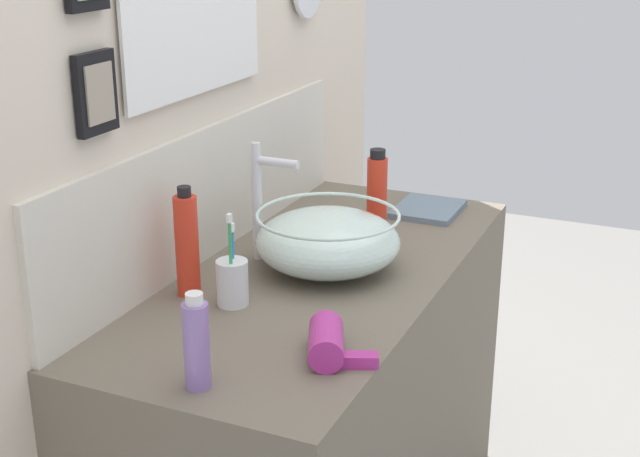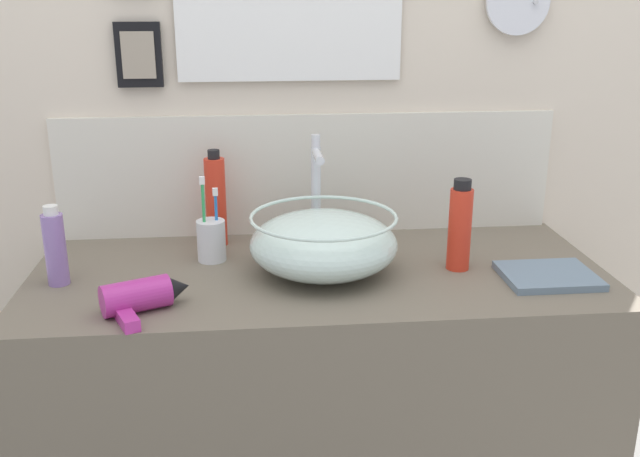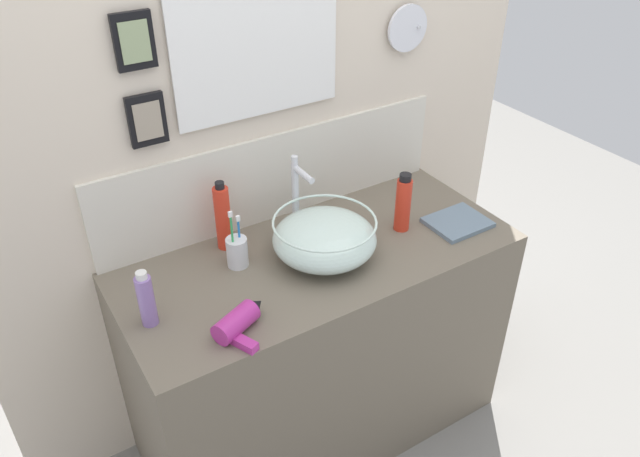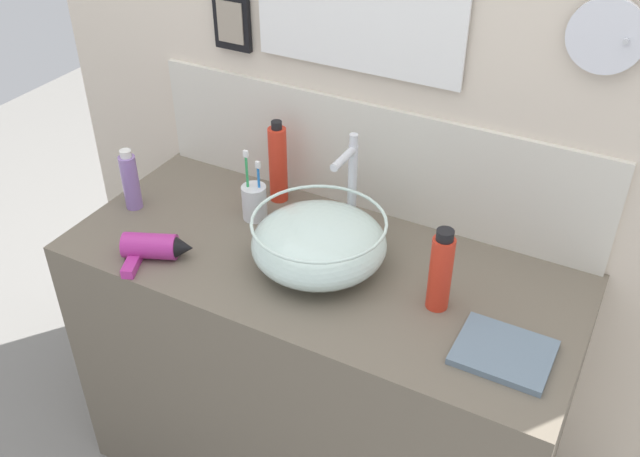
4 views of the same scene
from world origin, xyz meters
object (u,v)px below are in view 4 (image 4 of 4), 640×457
(toothbrush_cup, at_px, (254,201))
(shampoo_bottle, at_px, (441,271))
(faucet, at_px, (351,179))
(hair_drier, at_px, (155,248))
(soap_dispenser, at_px, (130,181))
(lotion_bottle, at_px, (278,164))
(glass_bowl_sink, at_px, (319,242))
(hand_towel, at_px, (504,352))

(toothbrush_cup, relative_size, shampoo_bottle, 0.97)
(faucet, xyz_separation_m, hair_drier, (-0.38, -0.33, -0.13))
(soap_dispenser, height_order, shampoo_bottle, shampoo_bottle)
(hair_drier, xyz_separation_m, lotion_bottle, (0.13, 0.38, 0.08))
(glass_bowl_sink, height_order, soap_dispenser, soap_dispenser)
(soap_dispenser, bearing_deg, hand_towel, -4.26)
(soap_dispenser, bearing_deg, lotion_bottle, 34.01)
(glass_bowl_sink, relative_size, hand_towel, 1.65)
(toothbrush_cup, distance_m, soap_dispenser, 0.34)
(glass_bowl_sink, bearing_deg, toothbrush_cup, 157.24)
(hair_drier, height_order, hand_towel, hair_drier)
(shampoo_bottle, bearing_deg, glass_bowl_sink, 179.51)
(glass_bowl_sink, bearing_deg, lotion_bottle, 138.24)
(hair_drier, bearing_deg, glass_bowl_sink, 23.55)
(glass_bowl_sink, relative_size, lotion_bottle, 1.37)
(glass_bowl_sink, distance_m, hand_towel, 0.50)
(hair_drier, distance_m, soap_dispenser, 0.26)
(glass_bowl_sink, bearing_deg, hand_towel, -9.95)
(toothbrush_cup, xyz_separation_m, soap_dispenser, (-0.32, -0.11, 0.03))
(faucet, bearing_deg, lotion_bottle, 168.31)
(shampoo_bottle, distance_m, lotion_bottle, 0.60)
(shampoo_bottle, xyz_separation_m, lotion_bottle, (-0.55, 0.22, 0.01))
(hand_towel, bearing_deg, faucet, 152.60)
(glass_bowl_sink, xyz_separation_m, shampoo_bottle, (0.31, -0.00, 0.03))
(glass_bowl_sink, distance_m, soap_dispenser, 0.58)
(glass_bowl_sink, height_order, shampoo_bottle, shampoo_bottle)
(glass_bowl_sink, height_order, faucet, faucet)
(soap_dispenser, xyz_separation_m, hand_towel, (1.07, -0.08, -0.08))
(hair_drier, bearing_deg, shampoo_bottle, 13.26)
(soap_dispenser, height_order, lotion_bottle, lotion_bottle)
(toothbrush_cup, bearing_deg, faucet, 13.61)
(glass_bowl_sink, distance_m, lotion_bottle, 0.33)
(glass_bowl_sink, relative_size, toothbrush_cup, 1.61)
(glass_bowl_sink, bearing_deg, shampoo_bottle, -0.49)
(lotion_bottle, distance_m, hand_towel, 0.80)
(lotion_bottle, bearing_deg, soap_dispenser, -145.99)
(faucet, bearing_deg, glass_bowl_sink, -90.00)
(shampoo_bottle, bearing_deg, hand_towel, -24.72)
(glass_bowl_sink, xyz_separation_m, lotion_bottle, (-0.24, 0.22, 0.04))
(faucet, height_order, lotion_bottle, faucet)
(lotion_bottle, bearing_deg, hand_towel, -22.52)
(glass_bowl_sink, xyz_separation_m, hand_towel, (0.49, -0.09, -0.06))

